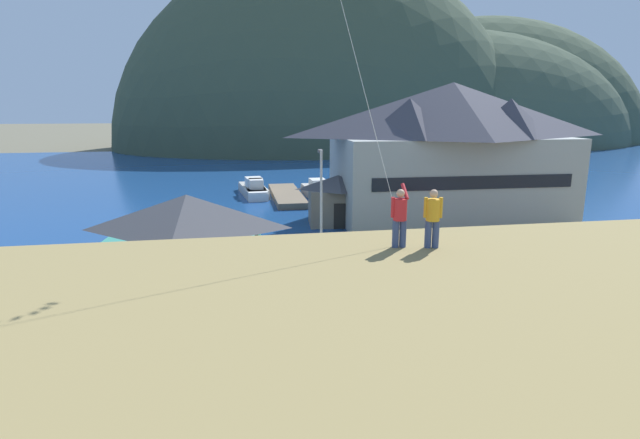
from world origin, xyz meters
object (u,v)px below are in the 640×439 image
(storage_shed_waterside, at_px, (338,199))
(parked_car_mid_row_center, at_px, (639,281))
(moored_boat_wharfside, at_px, (253,189))
(parked_car_front_row_end, at_px, (291,265))
(parked_car_back_row_left, at_px, (525,258))
(parked_car_back_row_right, at_px, (377,267))
(parked_car_lone_by_shed, at_px, (409,304))
(parked_car_front_row_silver, at_px, (78,337))
(parked_car_corner_spot, at_px, (64,284))
(parked_car_front_row_red, at_px, (285,304))
(person_companion, at_px, (433,217))
(storage_shed_near_lot, at_px, (189,244))
(parking_light_pole, at_px, (321,200))
(harbor_lodge, at_px, (451,148))
(moored_boat_outer_mooring, at_px, (317,191))
(parked_car_mid_row_near, at_px, (521,291))
(moored_boat_inner_slip, at_px, (256,191))
(person_kite_flyer, at_px, (400,216))

(storage_shed_waterside, xyz_separation_m, parked_car_mid_row_center, (12.61, -20.26, -1.24))
(moored_boat_wharfside, relative_size, parked_car_front_row_end, 1.98)
(parked_car_back_row_left, height_order, parked_car_front_row_end, same)
(parked_car_back_row_right, relative_size, parked_car_lone_by_shed, 1.01)
(parked_car_front_row_silver, distance_m, parked_car_corner_spot, 7.33)
(parked_car_front_row_red, distance_m, person_companion, 11.63)
(storage_shed_near_lot, distance_m, parked_car_front_row_red, 6.90)
(parking_light_pole, bearing_deg, storage_shed_waterside, 72.77)
(storage_shed_near_lot, height_order, parked_car_mid_row_center, storage_shed_near_lot)
(harbor_lodge, xyz_separation_m, parked_car_back_row_left, (-1.72, -15.74, -5.60))
(storage_shed_near_lot, relative_size, parked_car_corner_spot, 2.07)
(storage_shed_waterside, xyz_separation_m, moored_boat_outer_mooring, (0.50, 14.12, -1.58))
(parked_car_mid_row_near, distance_m, parked_car_back_row_right, 8.10)
(parked_car_corner_spot, xyz_separation_m, person_companion, (14.91, -13.96, 6.19))
(parked_car_front_row_end, distance_m, parking_light_pole, 5.05)
(harbor_lodge, bearing_deg, parked_car_corner_spot, -151.17)
(harbor_lodge, relative_size, parking_light_pole, 2.90)
(moored_boat_inner_slip, height_order, parked_car_lone_by_shed, moored_boat_inner_slip)
(moored_boat_inner_slip, height_order, parked_car_front_row_silver, moored_boat_inner_slip)
(parked_car_mid_row_near, xyz_separation_m, person_companion, (-8.79, -8.87, 6.19))
(parked_car_corner_spot, bearing_deg, moored_boat_outer_mooring, 57.57)
(parked_car_mid_row_center, relative_size, parked_car_corner_spot, 1.00)
(parked_car_back_row_right, height_order, person_kite_flyer, person_kite_flyer)
(moored_boat_inner_slip, height_order, parked_car_front_row_end, moored_boat_inner_slip)
(harbor_lodge, height_order, parked_car_lone_by_shed, harbor_lodge)
(harbor_lodge, height_order, parked_car_front_row_red, harbor_lodge)
(person_companion, bearing_deg, parked_car_back_row_right, 79.79)
(moored_boat_inner_slip, relative_size, person_companion, 4.03)
(moored_boat_inner_slip, distance_m, person_kite_flyer, 44.92)
(storage_shed_near_lot, relative_size, person_companion, 5.03)
(parked_car_front_row_red, xyz_separation_m, person_kite_flyer, (2.55, -8.98, 6.21))
(parked_car_front_row_red, height_order, parked_car_mid_row_center, same)
(parked_car_back_row_left, xyz_separation_m, person_kite_flyer, (-13.17, -13.88, 6.21))
(parked_car_front_row_silver, xyz_separation_m, person_kite_flyer, (11.37, -6.87, 6.21))
(storage_shed_near_lot, height_order, parked_car_lone_by_shed, storage_shed_near_lot)
(parking_light_pole, bearing_deg, parked_car_front_row_end, -129.22)
(harbor_lodge, distance_m, person_kite_flyer, 33.16)
(parked_car_mid_row_center, bearing_deg, moored_boat_wharfside, 117.65)
(storage_shed_waterside, height_order, moored_boat_wharfside, storage_shed_waterside)
(parked_car_corner_spot, bearing_deg, parked_car_lone_by_shed, -18.57)
(moored_boat_inner_slip, relative_size, parking_light_pole, 0.93)
(moored_boat_outer_mooring, relative_size, parked_car_front_row_red, 1.85)
(storage_shed_near_lot, distance_m, parked_car_mid_row_center, 24.73)
(moored_boat_wharfside, height_order, moored_boat_inner_slip, same)
(harbor_lodge, xyz_separation_m, person_kite_flyer, (-14.89, -29.62, 0.61))
(storage_shed_near_lot, xyz_separation_m, parked_car_front_row_silver, (-4.06, -6.72, -1.93))
(moored_boat_wharfside, distance_m, parked_car_front_row_red, 36.83)
(moored_boat_inner_slip, distance_m, parked_car_back_row_right, 31.14)
(parked_car_front_row_silver, height_order, parking_light_pole, parking_light_pole)
(moored_boat_outer_mooring, xyz_separation_m, moored_boat_inner_slip, (-7.04, 1.13, -0.00))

